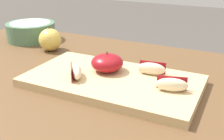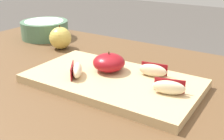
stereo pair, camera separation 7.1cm
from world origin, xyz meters
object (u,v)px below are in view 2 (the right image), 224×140
object	(u,v)px
cutting_board	(112,81)
ceramic_fruit_bowl	(45,29)
apple_half_skin_up	(109,63)
whole_apple_golden	(60,38)
apple_wedge_right	(153,70)
apple_wedge_back	(169,87)
apple_wedge_middle	(77,70)

from	to	relation	value
cutting_board	ceramic_fruit_bowl	distance (m)	0.53
apple_half_skin_up	whole_apple_golden	distance (m)	0.32
apple_half_skin_up	apple_wedge_right	distance (m)	0.12
apple_wedge_back	apple_wedge_right	bearing A→B (deg)	134.85
apple_wedge_right	ceramic_fruit_bowl	bearing A→B (deg)	162.73
apple_wedge_back	apple_wedge_right	world-z (taller)	same
cutting_board	ceramic_fruit_bowl	bearing A→B (deg)	153.45
apple_wedge_middle	whole_apple_golden	world-z (taller)	whole_apple_golden
apple_half_skin_up	apple_wedge_middle	bearing A→B (deg)	-123.97
apple_half_skin_up	apple_wedge_right	size ratio (longest dim) A/B	1.14
apple_wedge_back	whole_apple_golden	size ratio (longest dim) A/B	0.89
apple_wedge_back	whole_apple_golden	bearing A→B (deg)	160.32
apple_wedge_middle	ceramic_fruit_bowl	xyz separation A→B (m)	(-0.39, 0.28, -0.00)
whole_apple_golden	apple_wedge_right	bearing A→B (deg)	-13.55
apple_half_skin_up	whole_apple_golden	xyz separation A→B (m)	(-0.29, 0.13, -0.01)
apple_half_skin_up	apple_wedge_back	world-z (taller)	apple_half_skin_up
apple_wedge_back	apple_wedge_middle	bearing A→B (deg)	-172.45
apple_wedge_middle	apple_wedge_right	size ratio (longest dim) A/B	0.97
cutting_board	apple_wedge_back	world-z (taller)	apple_wedge_back
apple_wedge_back	apple_half_skin_up	bearing A→B (deg)	167.19
whole_apple_golden	cutting_board	bearing A→B (deg)	-26.63
apple_half_skin_up	ceramic_fruit_bowl	bearing A→B (deg)	155.26
apple_wedge_back	cutting_board	bearing A→B (deg)	176.27
ceramic_fruit_bowl	whole_apple_golden	bearing A→B (deg)	-26.38
apple_half_skin_up	apple_wedge_back	size ratio (longest dim) A/B	1.12
apple_wedge_middle	ceramic_fruit_bowl	distance (m)	0.48
apple_wedge_right	ceramic_fruit_bowl	size ratio (longest dim) A/B	0.40
apple_wedge_middle	apple_wedge_right	distance (m)	0.20
cutting_board	whole_apple_golden	distance (m)	0.36
apple_half_skin_up	cutting_board	bearing A→B (deg)	-46.75
whole_apple_golden	ceramic_fruit_bowl	world-z (taller)	whole_apple_golden
apple_wedge_middle	apple_wedge_right	world-z (taller)	same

